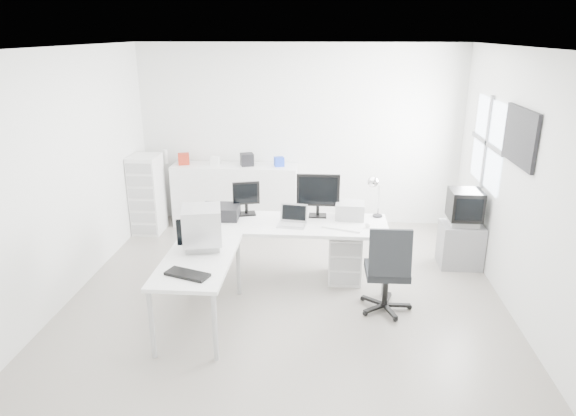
# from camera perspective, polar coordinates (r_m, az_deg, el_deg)

# --- Properties ---
(floor) EXTENTS (5.00, 5.00, 0.01)m
(floor) POSITION_cam_1_polar(r_m,az_deg,el_deg) (6.20, -0.14, -9.37)
(floor) COLOR #AFA89D
(floor) RESTS_ON ground
(ceiling) EXTENTS (5.00, 5.00, 0.01)m
(ceiling) POSITION_cam_1_polar(r_m,az_deg,el_deg) (5.45, -0.17, 17.45)
(ceiling) COLOR white
(ceiling) RESTS_ON back_wall
(back_wall) EXTENTS (5.00, 0.02, 2.80)m
(back_wall) POSITION_cam_1_polar(r_m,az_deg,el_deg) (8.10, 1.26, 8.01)
(back_wall) COLOR silver
(back_wall) RESTS_ON floor
(left_wall) EXTENTS (0.02, 5.00, 2.80)m
(left_wall) POSITION_cam_1_polar(r_m,az_deg,el_deg) (6.37, -23.23, 3.38)
(left_wall) COLOR silver
(left_wall) RESTS_ON floor
(right_wall) EXTENTS (0.02, 5.00, 2.80)m
(right_wall) POSITION_cam_1_polar(r_m,az_deg,el_deg) (6.02, 24.33, 2.38)
(right_wall) COLOR silver
(right_wall) RESTS_ON floor
(window) EXTENTS (0.02, 1.20, 1.10)m
(window) POSITION_cam_1_polar(r_m,az_deg,el_deg) (7.07, 21.28, 6.74)
(window) COLOR white
(window) RESTS_ON right_wall
(wall_picture) EXTENTS (0.04, 0.90, 0.60)m
(wall_picture) POSITION_cam_1_polar(r_m,az_deg,el_deg) (5.99, 24.40, 7.25)
(wall_picture) COLOR black
(wall_picture) RESTS_ON right_wall
(main_desk) EXTENTS (2.40, 0.80, 0.75)m
(main_desk) POSITION_cam_1_polar(r_m,az_deg,el_deg) (6.38, 0.04, -4.78)
(main_desk) COLOR white
(main_desk) RESTS_ON floor
(side_desk) EXTENTS (0.70, 1.40, 0.75)m
(side_desk) POSITION_cam_1_polar(r_m,az_deg,el_deg) (5.53, -9.78, -9.04)
(side_desk) COLOR white
(side_desk) RESTS_ON floor
(drawer_pedestal) EXTENTS (0.40, 0.50, 0.60)m
(drawer_pedestal) POSITION_cam_1_polar(r_m,az_deg,el_deg) (6.44, 6.32, -5.38)
(drawer_pedestal) COLOR white
(drawer_pedestal) RESTS_ON floor
(inkjet_printer) EXTENTS (0.46, 0.36, 0.16)m
(inkjet_printer) POSITION_cam_1_polar(r_m,az_deg,el_deg) (6.42, -7.48, -0.42)
(inkjet_printer) COLOR black
(inkjet_printer) RESTS_ON main_desk
(lcd_monitor_small) EXTENTS (0.38, 0.28, 0.42)m
(lcd_monitor_small) POSITION_cam_1_polar(r_m,az_deg,el_deg) (6.46, -4.66, 1.05)
(lcd_monitor_small) COLOR black
(lcd_monitor_small) RESTS_ON main_desk
(lcd_monitor_large) EXTENTS (0.53, 0.21, 0.56)m
(lcd_monitor_large) POSITION_cam_1_polar(r_m,az_deg,el_deg) (6.37, 3.35, 1.42)
(lcd_monitor_large) COLOR black
(lcd_monitor_large) RESTS_ON main_desk
(laptop) EXTENTS (0.38, 0.39, 0.22)m
(laptop) POSITION_cam_1_polar(r_m,az_deg,el_deg) (6.10, 0.43, -1.00)
(laptop) COLOR #B7B7BA
(laptop) RESTS_ON main_desk
(white_keyboard) EXTENTS (0.49, 0.29, 0.02)m
(white_keyboard) POSITION_cam_1_polar(r_m,az_deg,el_deg) (6.08, 6.05, -2.20)
(white_keyboard) COLOR white
(white_keyboard) RESTS_ON main_desk
(white_mouse) EXTENTS (0.06, 0.06, 0.06)m
(white_mouse) POSITION_cam_1_polar(r_m,az_deg,el_deg) (6.14, 8.85, -1.90)
(white_mouse) COLOR white
(white_mouse) RESTS_ON main_desk
(laser_printer) EXTENTS (0.37, 0.32, 0.20)m
(laser_printer) POSITION_cam_1_polar(r_m,az_deg,el_deg) (6.40, 6.90, -0.26)
(laser_printer) COLOR #A3A3A3
(laser_printer) RESTS_ON main_desk
(desk_lamp) EXTENTS (0.19, 0.19, 0.49)m
(desk_lamp) POSITION_cam_1_polar(r_m,az_deg,el_deg) (6.46, 10.03, 1.12)
(desk_lamp) COLOR silver
(desk_lamp) RESTS_ON main_desk
(crt_monitor) EXTENTS (0.52, 0.52, 0.50)m
(crt_monitor) POSITION_cam_1_polar(r_m,az_deg,el_deg) (5.49, -9.53, -2.04)
(crt_monitor) COLOR #B7B7BA
(crt_monitor) RESTS_ON side_desk
(black_keyboard) EXTENTS (0.46, 0.31, 0.03)m
(black_keyboard) POSITION_cam_1_polar(r_m,az_deg,el_deg) (5.01, -11.12, -7.24)
(black_keyboard) COLOR black
(black_keyboard) RESTS_ON side_desk
(office_chair) EXTENTS (0.61, 0.61, 1.04)m
(office_chair) POSITION_cam_1_polar(r_m,az_deg,el_deg) (5.73, 10.94, -6.41)
(office_chair) COLOR #242729
(office_chair) RESTS_ON floor
(tv_cabinet) EXTENTS (0.53, 0.44, 0.58)m
(tv_cabinet) POSITION_cam_1_polar(r_m,az_deg,el_deg) (7.13, 18.60, -3.91)
(tv_cabinet) COLOR gray
(tv_cabinet) RESTS_ON floor
(crt_tv) EXTENTS (0.50, 0.48, 0.45)m
(crt_tv) POSITION_cam_1_polar(r_m,az_deg,el_deg) (6.96, 19.05, 0.01)
(crt_tv) COLOR black
(crt_tv) RESTS_ON tv_cabinet
(sideboard) EXTENTS (1.95, 0.49, 0.97)m
(sideboard) POSITION_cam_1_polar(r_m,az_deg,el_deg) (8.19, -5.86, 1.44)
(sideboard) COLOR white
(sideboard) RESTS_ON floor
(clutter_box_a) EXTENTS (0.21, 0.20, 0.17)m
(clutter_box_a) POSITION_cam_1_polar(r_m,az_deg,el_deg) (8.21, -11.52, 5.36)
(clutter_box_a) COLOR #A02716
(clutter_box_a) RESTS_ON sideboard
(clutter_box_b) EXTENTS (0.14, 0.13, 0.13)m
(clutter_box_b) POSITION_cam_1_polar(r_m,az_deg,el_deg) (8.10, -8.09, 5.22)
(clutter_box_b) COLOR white
(clutter_box_b) RESTS_ON sideboard
(clutter_box_c) EXTENTS (0.24, 0.23, 0.19)m
(clutter_box_c) POSITION_cam_1_polar(r_m,az_deg,el_deg) (8.00, -4.58, 5.39)
(clutter_box_c) COLOR black
(clutter_box_c) RESTS_ON sideboard
(clutter_box_d) EXTENTS (0.18, 0.16, 0.14)m
(clutter_box_d) POSITION_cam_1_polar(r_m,az_deg,el_deg) (7.94, -0.99, 5.17)
(clutter_box_d) COLOR #1A39BA
(clutter_box_d) RESTS_ON sideboard
(clutter_bottle) EXTENTS (0.07, 0.07, 0.22)m
(clutter_bottle) POSITION_cam_1_polar(r_m,az_deg,el_deg) (8.33, -13.45, 5.59)
(clutter_bottle) COLOR white
(clutter_bottle) RESTS_ON sideboard
(filing_cabinet) EXTENTS (0.42, 0.50, 1.20)m
(filing_cabinet) POSITION_cam_1_polar(r_m,az_deg,el_deg) (8.10, -15.37, 1.49)
(filing_cabinet) COLOR white
(filing_cabinet) RESTS_ON floor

